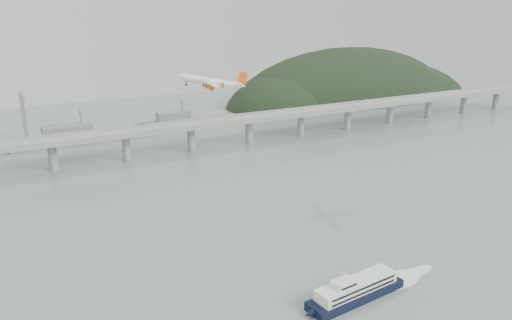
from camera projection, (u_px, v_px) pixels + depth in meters
ground at (317, 277)px, 208.63m from camera, size 900.00×900.00×0.00m
bridge at (164, 132)px, 371.56m from camera, size 800.00×22.00×23.90m
headland at (355, 111)px, 621.25m from camera, size 365.00×155.00×156.00m
ferry at (356, 290)px, 192.43m from camera, size 70.85×17.30×13.36m
airliner at (212, 82)px, 248.74m from camera, size 36.31×33.32×10.37m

